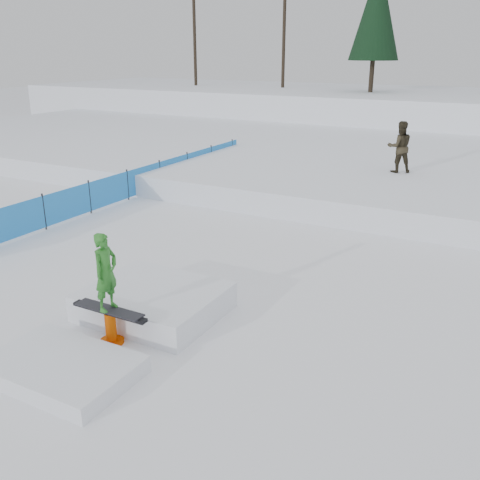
% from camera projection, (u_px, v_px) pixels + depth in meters
% --- Properties ---
extents(ground, '(120.00, 120.00, 0.00)m').
position_uv_depth(ground, '(171.00, 317.00, 10.70)').
color(ground, white).
extents(snow_berm, '(60.00, 14.00, 2.40)m').
position_uv_depth(snow_berm, '(435.00, 112.00, 35.16)').
color(snow_berm, white).
rests_on(snow_berm, ground).
extents(snow_midrise, '(50.00, 18.00, 0.80)m').
position_uv_depth(snow_midrise, '(379.00, 160.00, 23.83)').
color(snow_midrise, white).
rests_on(snow_midrise, ground).
extents(safety_fence, '(0.05, 16.00, 1.10)m').
position_uv_depth(safety_fence, '(128.00, 185.00, 18.89)').
color(safety_fence, '#2380D7').
rests_on(safety_fence, ground).
extents(walker_olive, '(1.12, 1.04, 1.85)m').
position_uv_depth(walker_olive, '(400.00, 147.00, 19.37)').
color(walker_olive, '#2B2518').
rests_on(walker_olive, snow_midrise).
extents(jib_rail_feature, '(2.60, 4.40, 2.11)m').
position_uv_depth(jib_rail_feature, '(131.00, 315.00, 10.15)').
color(jib_rail_feature, white).
rests_on(jib_rail_feature, ground).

